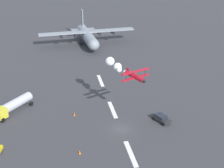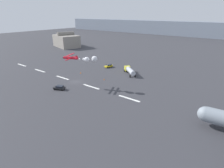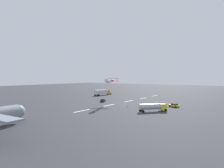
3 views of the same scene
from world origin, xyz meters
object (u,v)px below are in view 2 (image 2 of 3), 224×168
(followme_car_yellow, at_px, (59,87))
(airport_staff_sedan, at_px, (109,66))
(traffic_cone_far, at_px, (104,79))
(stunt_biplane_red, at_px, (84,59))
(fuel_tanker_truck, at_px, (130,70))
(traffic_cone_near, at_px, (81,73))

(followme_car_yellow, relative_size, airport_staff_sedan, 1.03)
(followme_car_yellow, xyz_separation_m, traffic_cone_far, (6.12, 17.82, -0.44))
(stunt_biplane_red, xyz_separation_m, fuel_tanker_truck, (4.80, 23.14, -9.00))
(fuel_tanker_truck, xyz_separation_m, airport_staff_sedan, (-14.58, 3.03, -0.94))
(fuel_tanker_truck, height_order, traffic_cone_far, fuel_tanker_truck)
(fuel_tanker_truck, relative_size, airport_staff_sedan, 2.11)
(fuel_tanker_truck, distance_m, followme_car_yellow, 32.60)
(stunt_biplane_red, bearing_deg, traffic_cone_far, 86.01)
(fuel_tanker_truck, relative_size, followme_car_yellow, 2.06)
(stunt_biplane_red, bearing_deg, traffic_cone_near, 142.69)
(traffic_cone_far, bearing_deg, followme_car_yellow, -108.96)
(traffic_cone_far, bearing_deg, traffic_cone_near, 178.81)
(stunt_biplane_red, height_order, fuel_tanker_truck, stunt_biplane_red)
(traffic_cone_near, bearing_deg, followme_car_yellow, -65.86)
(fuel_tanker_truck, distance_m, traffic_cone_near, 22.42)
(stunt_biplane_red, relative_size, traffic_cone_far, 17.40)
(stunt_biplane_red, relative_size, airport_staff_sedan, 2.98)
(stunt_biplane_red, height_order, traffic_cone_near, stunt_biplane_red)
(traffic_cone_near, xyz_separation_m, traffic_cone_far, (14.24, -0.30, 0.00))
(followme_car_yellow, xyz_separation_m, airport_staff_sedan, (-4.36, 33.97, -0.00))
(fuel_tanker_truck, xyz_separation_m, followme_car_yellow, (-10.22, -30.94, -0.94))
(airport_staff_sedan, distance_m, traffic_cone_far, 19.26)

